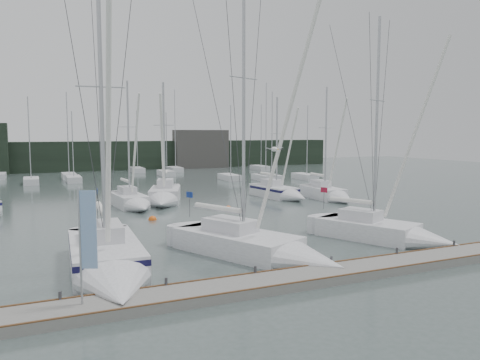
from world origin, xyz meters
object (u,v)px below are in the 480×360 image
at_px(sailboat_near_right, 395,234).
at_px(sailboat_near_center, 269,250).
at_px(sailboat_near_left, 109,265).
at_px(sailboat_mid_e, 331,195).
at_px(dock_banner, 86,236).
at_px(sailboat_mid_c, 164,197).
at_px(sailboat_mid_d, 282,193).
at_px(buoy_b, 228,209).
at_px(sailboat_mid_b, 133,202).
at_px(buoy_a, 153,220).

bearing_deg(sailboat_near_right, sailboat_near_center, 157.58).
distance_m(sailboat_near_left, sailboat_mid_e, 28.59).
bearing_deg(sailboat_near_left, sailboat_mid_e, 37.97).
height_order(sailboat_near_center, dock_banner, sailboat_near_center).
height_order(sailboat_mid_c, sailboat_mid_d, sailboat_mid_c).
bearing_deg(buoy_b, dock_banner, -124.83).
bearing_deg(sailboat_mid_b, buoy_b, -30.19).
height_order(sailboat_near_left, sailboat_mid_b, sailboat_near_left).
relative_size(sailboat_mid_b, sailboat_mid_d, 1.08).
xyz_separation_m(sailboat_mid_c, dock_banner, (-9.32, -24.48, 2.26)).
bearing_deg(dock_banner, sailboat_mid_e, 62.32).
relative_size(sailboat_near_right, sailboat_mid_b, 1.22).
height_order(sailboat_mid_c, sailboat_mid_e, sailboat_mid_c).
bearing_deg(dock_banner, sailboat_mid_d, 70.76).
height_order(sailboat_mid_b, buoy_a, sailboat_mid_b).
distance_m(sailboat_near_left, buoy_a, 14.30).
relative_size(sailboat_mid_c, buoy_a, 19.23).
height_order(sailboat_mid_b, sailboat_mid_d, sailboat_mid_b).
bearing_deg(sailboat_mid_b, sailboat_near_right, -63.26).
xyz_separation_m(sailboat_near_right, sailboat_mid_d, (3.01, 19.06, 0.02)).
xyz_separation_m(sailboat_near_center, sailboat_near_right, (8.64, 0.36, -0.01)).
height_order(sailboat_mid_b, buoy_b, sailboat_mid_b).
bearing_deg(buoy_a, sailboat_mid_b, 92.51).
bearing_deg(buoy_a, sailboat_near_right, -48.83).
bearing_deg(sailboat_near_center, dock_banner, 177.07).
bearing_deg(dock_banner, sailboat_mid_c, 92.03).
height_order(sailboat_mid_d, sailboat_mid_e, sailboat_mid_e).
bearing_deg(sailboat_mid_d, sailboat_mid_b, 173.82).
xyz_separation_m(sailboat_mid_e, dock_banner, (-24.71, -20.33, 2.36)).
relative_size(sailboat_mid_b, sailboat_mid_c, 0.98).
bearing_deg(sailboat_near_right, sailboat_mid_b, 96.88).
relative_size(sailboat_near_center, sailboat_mid_d, 1.47).
distance_m(sailboat_mid_b, buoy_b, 8.20).
bearing_deg(sailboat_near_left, dock_banner, -106.06).
bearing_deg(sailboat_mid_c, dock_banner, -91.92).
height_order(sailboat_near_left, buoy_b, sailboat_near_left).
bearing_deg(sailboat_near_right, buoy_a, 106.37).
bearing_deg(sailboat_mid_d, buoy_a, -164.15).
bearing_deg(dock_banner, sailboat_mid_b, 97.76).
relative_size(sailboat_near_left, dock_banner, 3.46).
height_order(sailboat_near_right, sailboat_mid_b, sailboat_near_right).
xyz_separation_m(sailboat_near_left, sailboat_mid_d, (19.62, 19.30, -0.09)).
relative_size(sailboat_near_right, buoy_a, 22.98).
bearing_deg(sailboat_near_left, sailboat_mid_c, 71.63).
distance_m(sailboat_mid_c, sailboat_mid_d, 11.70).
relative_size(sailboat_near_left, sailboat_mid_c, 1.22).
distance_m(sailboat_near_center, sailboat_near_right, 8.64).
xyz_separation_m(sailboat_near_center, buoy_a, (-2.81, 13.45, -0.54)).
bearing_deg(sailboat_mid_d, sailboat_near_left, -142.06).
distance_m(sailboat_mid_d, dock_banner, 31.33).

